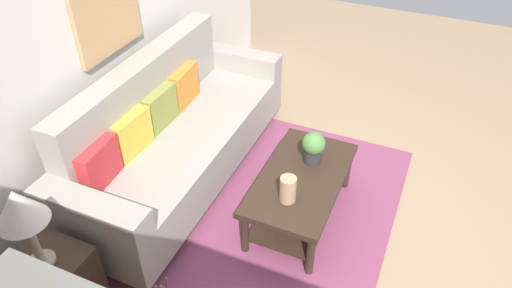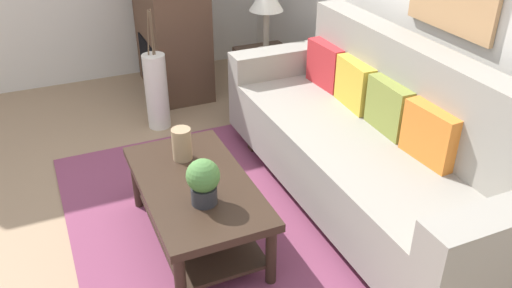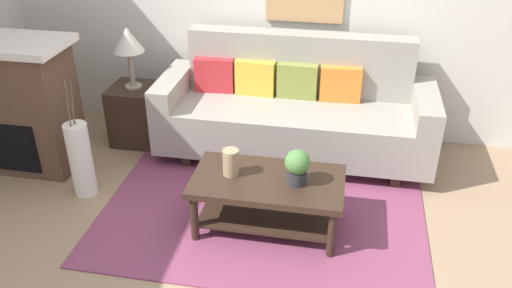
{
  "view_description": "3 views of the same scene",
  "coord_description": "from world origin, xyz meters",
  "px_view_note": "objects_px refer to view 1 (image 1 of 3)",
  "views": [
    {
      "loc": [
        -2.5,
        -0.41,
        2.8
      ],
      "look_at": [
        -0.0,
        0.67,
        0.68
      ],
      "focal_mm": 32.97,
      "sensor_mm": 36.0,
      "label": 1
    },
    {
      "loc": [
        2.5,
        -0.36,
        2.12
      ],
      "look_at": [
        -0.03,
        0.75,
        0.53
      ],
      "focal_mm": 37.27,
      "sensor_mm": 36.0,
      "label": 2
    },
    {
      "loc": [
        0.58,
        -2.83,
        2.52
      ],
      "look_at": [
        -0.1,
        0.73,
        0.48
      ],
      "focal_mm": 37.13,
      "sensor_mm": 36.0,
      "label": 3
    }
  ],
  "objects_px": {
    "throw_pillow_crimson": "(99,164)",
    "coffee_table": "(301,188)",
    "throw_pillow_orange": "(183,86)",
    "potted_plant_tabletop": "(313,146)",
    "tabletop_vase": "(288,189)",
    "throw_pillow_olive": "(159,108)",
    "table_lamp": "(19,210)",
    "couch": "(176,136)",
    "framed_painting": "(107,13)",
    "throw_pillow_mustard": "(131,134)"
  },
  "relations": [
    {
      "from": "throw_pillow_olive",
      "to": "coffee_table",
      "type": "xyz_separation_m",
      "value": [
        -0.05,
        -1.26,
        -0.37
      ]
    },
    {
      "from": "coffee_table",
      "to": "throw_pillow_mustard",
      "type": "bearing_deg",
      "value": 104.76
    },
    {
      "from": "throw_pillow_olive",
      "to": "potted_plant_tabletop",
      "type": "relative_size",
      "value": 1.37
    },
    {
      "from": "tabletop_vase",
      "to": "framed_painting",
      "type": "relative_size",
      "value": 0.29
    },
    {
      "from": "throw_pillow_mustard",
      "to": "tabletop_vase",
      "type": "distance_m",
      "value": 1.26
    },
    {
      "from": "throw_pillow_crimson",
      "to": "throw_pillow_olive",
      "type": "relative_size",
      "value": 1.0
    },
    {
      "from": "throw_pillow_orange",
      "to": "throw_pillow_mustard",
      "type": "bearing_deg",
      "value": 180.0
    },
    {
      "from": "couch",
      "to": "throw_pillow_orange",
      "type": "relative_size",
      "value": 6.74
    },
    {
      "from": "tabletop_vase",
      "to": "potted_plant_tabletop",
      "type": "distance_m",
      "value": 0.49
    },
    {
      "from": "throw_pillow_orange",
      "to": "tabletop_vase",
      "type": "height_order",
      "value": "throw_pillow_orange"
    },
    {
      "from": "throw_pillow_olive",
      "to": "coffee_table",
      "type": "bearing_deg",
      "value": -92.44
    },
    {
      "from": "throw_pillow_orange",
      "to": "coffee_table",
      "type": "xyz_separation_m",
      "value": [
        -0.44,
        -1.26,
        -0.37
      ]
    },
    {
      "from": "potted_plant_tabletop",
      "to": "throw_pillow_crimson",
      "type": "bearing_deg",
      "value": 126.02
    },
    {
      "from": "throw_pillow_mustard",
      "to": "table_lamp",
      "type": "distance_m",
      "value": 1.18
    },
    {
      "from": "couch",
      "to": "throw_pillow_olive",
      "type": "relative_size",
      "value": 6.74
    },
    {
      "from": "throw_pillow_crimson",
      "to": "table_lamp",
      "type": "relative_size",
      "value": 0.63
    },
    {
      "from": "throw_pillow_crimson",
      "to": "coffee_table",
      "type": "relative_size",
      "value": 0.33
    },
    {
      "from": "table_lamp",
      "to": "throw_pillow_mustard",
      "type": "bearing_deg",
      "value": 7.63
    },
    {
      "from": "throw_pillow_mustard",
      "to": "throw_pillow_olive",
      "type": "distance_m",
      "value": 0.39
    },
    {
      "from": "throw_pillow_crimson",
      "to": "framed_painting",
      "type": "relative_size",
      "value": 0.51
    },
    {
      "from": "potted_plant_tabletop",
      "to": "table_lamp",
      "type": "height_order",
      "value": "table_lamp"
    },
    {
      "from": "throw_pillow_orange",
      "to": "table_lamp",
      "type": "distance_m",
      "value": 1.93
    },
    {
      "from": "couch",
      "to": "throw_pillow_olive",
      "type": "distance_m",
      "value": 0.28
    },
    {
      "from": "couch",
      "to": "throw_pillow_orange",
      "type": "height_order",
      "value": "couch"
    },
    {
      "from": "throw_pillow_olive",
      "to": "table_lamp",
      "type": "bearing_deg",
      "value": -174.3
    },
    {
      "from": "throw_pillow_olive",
      "to": "coffee_table",
      "type": "height_order",
      "value": "throw_pillow_olive"
    },
    {
      "from": "table_lamp",
      "to": "throw_pillow_orange",
      "type": "bearing_deg",
      "value": 4.55
    },
    {
      "from": "throw_pillow_mustard",
      "to": "table_lamp",
      "type": "xyz_separation_m",
      "value": [
        -1.13,
        -0.15,
        0.31
      ]
    },
    {
      "from": "framed_painting",
      "to": "couch",
      "type": "bearing_deg",
      "value": -90.0
    },
    {
      "from": "couch",
      "to": "table_lamp",
      "type": "distance_m",
      "value": 1.62
    },
    {
      "from": "throw_pillow_crimson",
      "to": "throw_pillow_olive",
      "type": "xyz_separation_m",
      "value": [
        0.77,
        0.0,
        0.0
      ]
    },
    {
      "from": "throw_pillow_crimson",
      "to": "throw_pillow_mustard",
      "type": "height_order",
      "value": "same"
    },
    {
      "from": "couch",
      "to": "framed_painting",
      "type": "relative_size",
      "value": 3.46
    },
    {
      "from": "coffee_table",
      "to": "tabletop_vase",
      "type": "xyz_separation_m",
      "value": [
        -0.27,
        0.01,
        0.22
      ]
    },
    {
      "from": "potted_plant_tabletop",
      "to": "tabletop_vase",
      "type": "bearing_deg",
      "value": 176.87
    },
    {
      "from": "table_lamp",
      "to": "framed_painting",
      "type": "relative_size",
      "value": 0.81
    },
    {
      "from": "throw_pillow_olive",
      "to": "table_lamp",
      "type": "relative_size",
      "value": 0.63
    },
    {
      "from": "throw_pillow_crimson",
      "to": "couch",
      "type": "bearing_deg",
      "value": -9.17
    },
    {
      "from": "throw_pillow_mustard",
      "to": "throw_pillow_olive",
      "type": "relative_size",
      "value": 1.0
    },
    {
      "from": "table_lamp",
      "to": "framed_painting",
      "type": "xyz_separation_m",
      "value": [
        1.51,
        0.49,
        0.44
      ]
    },
    {
      "from": "throw_pillow_crimson",
      "to": "coffee_table",
      "type": "distance_m",
      "value": 1.49
    },
    {
      "from": "throw_pillow_olive",
      "to": "table_lamp",
      "type": "height_order",
      "value": "table_lamp"
    },
    {
      "from": "couch",
      "to": "framed_painting",
      "type": "bearing_deg",
      "value": 90.0
    },
    {
      "from": "throw_pillow_orange",
      "to": "framed_painting",
      "type": "relative_size",
      "value": 0.51
    },
    {
      "from": "potted_plant_tabletop",
      "to": "framed_painting",
      "type": "xyz_separation_m",
      "value": [
        -0.16,
        1.61,
        0.86
      ]
    },
    {
      "from": "throw_pillow_crimson",
      "to": "potted_plant_tabletop",
      "type": "bearing_deg",
      "value": -53.98
    },
    {
      "from": "throw_pillow_crimson",
      "to": "throw_pillow_mustard",
      "type": "bearing_deg",
      "value": 0.0
    },
    {
      "from": "throw_pillow_olive",
      "to": "framed_painting",
      "type": "xyz_separation_m",
      "value": [
        0.0,
        0.34,
        0.76
      ]
    },
    {
      "from": "framed_painting",
      "to": "table_lamp",
      "type": "bearing_deg",
      "value": -161.99
    },
    {
      "from": "throw_pillow_mustard",
      "to": "tabletop_vase",
      "type": "height_order",
      "value": "throw_pillow_mustard"
    }
  ]
}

